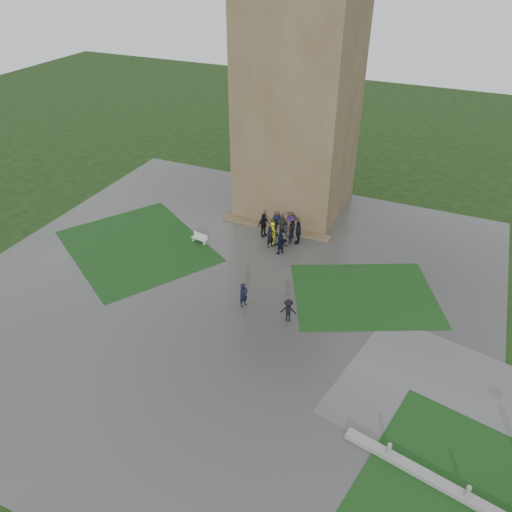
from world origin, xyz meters
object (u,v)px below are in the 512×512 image
at_px(bench, 200,238).
at_px(pedestrian_near, 288,310).
at_px(tower, 299,100).
at_px(pedestrian_mid, 244,295).

xyz_separation_m(bench, pedestrian_near, (9.27, -5.71, 0.38)).
bearing_deg(tower, pedestrian_near, -71.29).
distance_m(tower, bench, 12.96).
relative_size(tower, pedestrian_mid, 10.82).
bearing_deg(pedestrian_mid, bench, 74.33).
bearing_deg(bench, pedestrian_mid, -32.46).
relative_size(tower, pedestrian_near, 11.81).
bearing_deg(bench, pedestrian_near, -22.48).
bearing_deg(bench, tower, 72.07).
relative_size(pedestrian_mid, pedestrian_near, 1.09).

